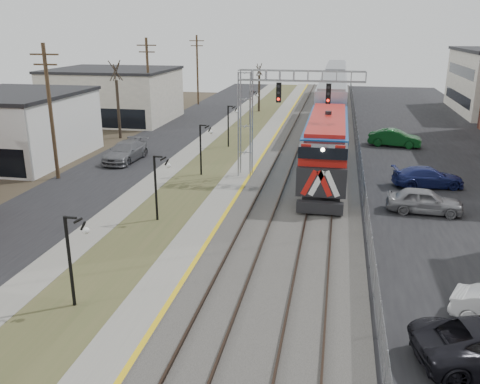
# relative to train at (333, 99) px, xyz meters

# --- Properties ---
(street_west) EXTENTS (7.00, 120.00, 0.04)m
(street_west) POSITION_rel_train_xyz_m (-17.00, -18.14, -2.86)
(street_west) COLOR black
(street_west) RESTS_ON ground
(sidewalk) EXTENTS (2.00, 120.00, 0.08)m
(sidewalk) POSITION_rel_train_xyz_m (-12.50, -18.14, -2.84)
(sidewalk) COLOR gray
(sidewalk) RESTS_ON ground
(grass_median) EXTENTS (4.00, 120.00, 0.06)m
(grass_median) POSITION_rel_train_xyz_m (-9.50, -18.14, -2.85)
(grass_median) COLOR #454C29
(grass_median) RESTS_ON ground
(platform) EXTENTS (2.00, 120.00, 0.24)m
(platform) POSITION_rel_train_xyz_m (-6.50, -18.14, -2.76)
(platform) COLOR gray
(platform) RESTS_ON ground
(ballast_bed) EXTENTS (8.00, 120.00, 0.20)m
(ballast_bed) POSITION_rel_train_xyz_m (-1.50, -18.14, -2.78)
(ballast_bed) COLOR #595651
(ballast_bed) RESTS_ON ground
(parking_lot) EXTENTS (16.00, 120.00, 0.04)m
(parking_lot) POSITION_rel_train_xyz_m (10.50, -18.14, -2.86)
(parking_lot) COLOR black
(parking_lot) RESTS_ON ground
(platform_edge) EXTENTS (0.24, 120.00, 0.01)m
(platform_edge) POSITION_rel_train_xyz_m (-5.62, -18.14, -2.64)
(platform_edge) COLOR gold
(platform_edge) RESTS_ON platform
(track_near) EXTENTS (1.58, 120.00, 0.15)m
(track_near) POSITION_rel_train_xyz_m (-3.50, -18.14, -2.61)
(track_near) COLOR #2D2119
(track_near) RESTS_ON ballast_bed
(track_far) EXTENTS (1.58, 120.00, 0.15)m
(track_far) POSITION_rel_train_xyz_m (-0.00, -18.14, -2.61)
(track_far) COLOR #2D2119
(track_far) RESTS_ON ballast_bed
(train) EXTENTS (3.00, 63.05, 5.33)m
(train) POSITION_rel_train_xyz_m (0.00, 0.00, 0.00)
(train) COLOR #134F9F
(train) RESTS_ON ground
(signal_gantry) EXTENTS (9.00, 1.07, 8.15)m
(signal_gantry) POSITION_rel_train_xyz_m (-4.28, -25.15, 2.70)
(signal_gantry) COLOR gray
(signal_gantry) RESTS_ON ground
(lampposts) EXTENTS (0.14, 62.14, 4.00)m
(lampposts) POSITION_rel_train_xyz_m (-9.50, -34.86, -0.88)
(lampposts) COLOR black
(lampposts) RESTS_ON ground
(utility_poles) EXTENTS (0.28, 80.28, 10.00)m
(utility_poles) POSITION_rel_train_xyz_m (-20.00, -28.14, 2.12)
(utility_poles) COLOR #4C3823
(utility_poles) RESTS_ON ground
(fence) EXTENTS (0.04, 120.00, 1.60)m
(fence) POSITION_rel_train_xyz_m (2.70, -18.14, -2.08)
(fence) COLOR gray
(fence) RESTS_ON ground
(bare_trees) EXTENTS (12.30, 42.30, 5.95)m
(bare_trees) POSITION_rel_train_xyz_m (-18.16, -14.23, -0.18)
(bare_trees) COLOR #382D23
(bare_trees) RESTS_ON ground
(car_lot_d) EXTENTS (5.23, 2.71, 1.45)m
(car_lot_d) POSITION_rel_train_xyz_m (7.38, -25.05, -2.16)
(car_lot_d) COLOR navy
(car_lot_d) RESTS_ON ground
(car_lot_e) EXTENTS (4.69, 2.13, 1.56)m
(car_lot_e) POSITION_rel_train_xyz_m (6.32, -30.75, -2.10)
(car_lot_e) COLOR slate
(car_lot_e) RESTS_ON ground
(car_lot_f) EXTENTS (5.17, 2.60, 1.63)m
(car_lot_f) POSITION_rel_train_xyz_m (6.26, -11.89, -2.07)
(car_lot_f) COLOR #0D4418
(car_lot_f) RESTS_ON ground
(car_street_b) EXTENTS (2.58, 5.78, 1.65)m
(car_street_b) POSITION_rel_train_xyz_m (-17.02, -22.17, -2.06)
(car_street_b) COLOR slate
(car_street_b) RESTS_ON ground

